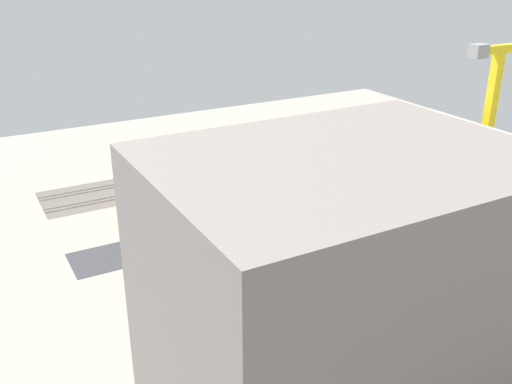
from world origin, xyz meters
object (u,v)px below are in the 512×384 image
box_truck_0 (341,213)px  street_tree_3 (324,169)px  passenger_coach (394,124)px  street_tree_1 (346,167)px  locomotive (312,142)px  parked_car_7 (214,240)px  traffic_light (220,195)px  parked_car_5 (281,222)px  parked_car_4 (312,216)px  platform_canopy_near (249,165)px  construction_building (392,206)px  tower_crane (496,124)px  box_truck_1 (390,203)px  parked_car_3 (341,208)px  parked_car_6 (245,229)px  parked_car_2 (372,200)px  parked_car_1 (398,194)px  street_tree_2 (313,176)px  street_tree_0 (336,166)px  parked_car_0 (429,188)px

box_truck_0 → street_tree_3: 13.58m
passenger_coach → street_tree_1: bearing=36.0°
locomotive → parked_car_7: locomotive is taller
locomotive → traffic_light: size_ratio=2.27×
parked_car_5 → box_truck_0: (-10.32, 3.53, 0.87)m
parked_car_4 → parked_car_5: (6.15, -0.48, -0.03)m
platform_canopy_near → construction_building: size_ratio=1.48×
tower_crane → street_tree_3: tower_crane is taller
parked_car_7 → box_truck_1: 34.21m
parked_car_3 → parked_car_6: (19.75, -0.47, 0.05)m
locomotive → parked_car_2: (7.95, 32.44, -1.18)m
platform_canopy_near → parked_car_5: (4.42, 20.11, -3.30)m
parked_car_1 → street_tree_2: bearing=-28.5°
parked_car_3 → parked_car_4: (6.67, 0.29, -0.01)m
parked_car_6 → traffic_light: traffic_light is taller
box_truck_1 → street_tree_3: bearing=-66.1°
parked_car_2 → box_truck_1: 4.33m
locomotive → parked_car_4: 39.35m
construction_building → parked_car_5: bearing=-69.8°
street_tree_3 → traffic_light: (22.87, 0.54, -0.72)m
platform_canopy_near → street_tree_2: 14.30m
parked_car_1 → parked_car_5: size_ratio=1.14×
parked_car_2 → traffic_light: size_ratio=0.61×
street_tree_2 → parked_car_5: bearing=33.8°
parked_car_4 → street_tree_0: size_ratio=0.55×
street_tree_0 → parked_car_3: bearing=61.6°
parked_car_1 → parked_car_2: size_ratio=1.15×
locomotive → tower_crane: tower_crane is taller
passenger_coach → street_tree_0: 43.81m
parked_car_0 → parked_car_2: size_ratio=1.12×
box_truck_1 → street_tree_0: size_ratio=1.13×
parked_car_1 → traffic_light: bearing=-13.8°
parked_car_7 → street_tree_3: street_tree_3 is taller
passenger_coach → parked_car_4: bearing=34.7°
platform_canopy_near → passenger_coach: passenger_coach is taller
parked_car_7 → traffic_light: traffic_light is taller
parked_car_6 → construction_building: (-14.03, 19.72, 9.08)m
parked_car_5 → tower_crane: size_ratio=0.13×
platform_canopy_near → parked_car_2: (-15.68, 20.36, -3.25)m
traffic_light → street_tree_3: bearing=-178.6°
box_truck_1 → parked_car_0: bearing=-164.6°
street_tree_1 → box_truck_1: bearing=97.1°
parked_car_1 → tower_crane: tower_crane is taller
parked_car_5 → box_truck_1: size_ratio=0.44×
construction_building → street_tree_3: construction_building is taller
passenger_coach → parked_car_3: bearing=38.6°
parked_car_4 → parked_car_7: 19.33m
construction_building → traffic_light: (14.99, -27.61, -5.47)m
platform_canopy_near → street_tree_0: 17.80m
parked_car_2 → parked_car_4: parked_car_2 is taller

